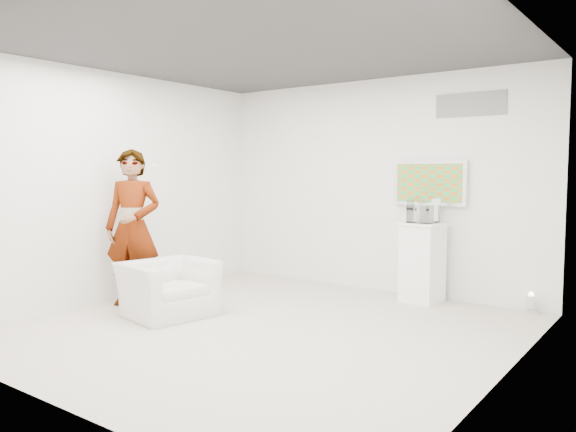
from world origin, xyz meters
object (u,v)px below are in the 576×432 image
Objects in this scene: pedestal at (422,262)px; person at (133,228)px; armchair at (168,288)px; tv at (430,183)px; floor_uplight at (531,304)px.

person is at bearing -141.23° from pedestal.
armchair is (0.75, -0.10, -0.67)m from person.
tv is 3.92m from person.
pedestal is (0.03, -0.28, -1.03)m from tv.
floor_uplight is at bearing 8.41° from pedestal.
floor_uplight is at bearing -41.87° from armchair.
tv reaches higher than pedestal.
pedestal is (2.90, 2.33, -0.47)m from person.
person is 1.99× the size of armchair.
armchair is 4.08× the size of floor_uplight.
person is 1.91× the size of pedestal.
armchair is at bearing -131.45° from pedestal.
armchair reaches higher than floor_uplight.
person is 8.14× the size of floor_uplight.
person is (-2.87, -2.61, -0.56)m from tv.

